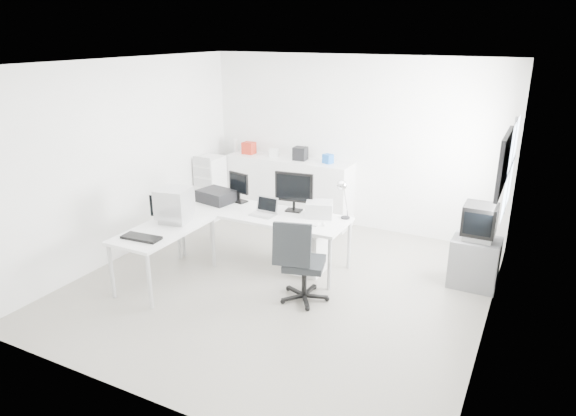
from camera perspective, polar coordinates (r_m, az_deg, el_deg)
The scene contains 30 objects.
floor at distance 6.78m, azimuth -0.78°, elevation -8.51°, with size 5.00×5.00×0.01m, color #BAB6A7.
ceiling at distance 6.01m, azimuth -0.90°, elevation 15.84°, with size 5.00×5.00×0.01m, color white.
back_wall at distance 8.48m, azimuth 7.14°, elevation 7.12°, with size 5.00×0.02×2.80m, color white.
left_wall at distance 7.71m, azimuth -17.58°, elevation 5.15°, with size 0.02×5.00×2.80m, color white.
right_wall at distance 5.60m, azimuth 22.44°, elevation -0.55°, with size 0.02×5.00×2.80m, color white.
window at distance 6.70m, azimuth 23.51°, elevation 4.19°, with size 0.02×1.20×1.10m, color white, non-canonical shape.
wall_picture at distance 5.56m, azimuth 22.89°, elevation 4.67°, with size 0.04×0.90×0.60m, color black, non-canonical shape.
main_desk at distance 7.27m, azimuth -2.71°, elevation -3.29°, with size 2.40×0.80×0.75m, color white, non-canonical shape.
side_desk at distance 6.90m, azimuth -13.46°, elevation -5.09°, with size 0.70×1.40×0.75m, color white, non-canonical shape.
drawer_pedestal at distance 7.04m, azimuth 2.48°, elevation -4.71°, with size 0.40×0.50×0.60m, color white.
inkjet_printer at distance 7.62m, azimuth -7.96°, elevation 1.33°, with size 0.50×0.39×0.18m, color black.
lcd_monitor_small at distance 7.54m, azimuth -5.48°, elevation 2.31°, with size 0.36×0.20×0.45m, color black, non-canonical shape.
lcd_monitor_large at distance 7.10m, azimuth 0.67°, elevation 1.83°, with size 0.55×0.22×0.57m, color black, non-canonical shape.
laptop at distance 6.99m, azimuth -2.82°, elevation -0.03°, with size 0.31×0.31×0.20m, color #B7B7BA, non-canonical shape.
white_keyboard at distance 6.72m, azimuth 1.43°, elevation -1.66°, with size 0.45×0.14×0.02m, color white.
white_mouse at distance 6.64m, azimuth 3.96°, elevation -1.80°, with size 0.05×0.05×0.05m, color white.
laser_printer at distance 6.97m, azimuth 3.50°, elevation -0.12°, with size 0.36×0.31×0.20m, color #B2B2B2.
desk_lamp at distance 6.87m, azimuth 6.46°, elevation 0.67°, with size 0.16×0.16×0.47m, color silver, non-canonical shape.
crt_monitor at distance 6.87m, azimuth -12.50°, elevation 0.18°, with size 0.38×0.38×0.44m, color #B7B7BA, non-canonical shape.
black_keyboard at distance 6.48m, azimuth -15.98°, elevation -3.18°, with size 0.49×0.20×0.03m, color black.
office_chair at distance 6.21m, azimuth 1.83°, elevation -5.76°, with size 0.62×0.62×1.07m, color #26292B, non-canonical shape.
tv_cabinet at distance 7.05m, azimuth 19.99°, elevation -5.70°, with size 0.59×0.48×0.64m, color slate.
crt_tv at distance 6.85m, azimuth 20.51°, elevation -1.54°, with size 0.50×0.48×0.45m, color black, non-canonical shape.
sideboard at distance 8.85m, azimuth 0.18°, elevation 2.07°, with size 2.19×0.55×1.09m, color white.
clutter_box_a at distance 9.06m, azimuth -4.37°, elevation 6.67°, with size 0.20×0.18×0.20m, color red.
clutter_box_b at distance 8.82m, azimuth -1.57°, elevation 6.16°, with size 0.14×0.12×0.14m, color white.
clutter_box_c at distance 8.59m, azimuth 1.38°, elevation 6.07°, with size 0.22×0.20×0.22m, color black.
clutter_box_d at distance 8.40m, azimuth 4.46°, elevation 5.48°, with size 0.15×0.13×0.15m, color blue.
clutter_bottle at distance 9.25m, azimuth -5.84°, elevation 6.93°, with size 0.07×0.07×0.22m, color white.
filing_cabinet at distance 9.05m, azimuth -8.54°, elevation 2.25°, with size 0.38×0.46×1.10m, color white.
Camera 1 is at (2.81, -5.31, 3.15)m, focal length 32.00 mm.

